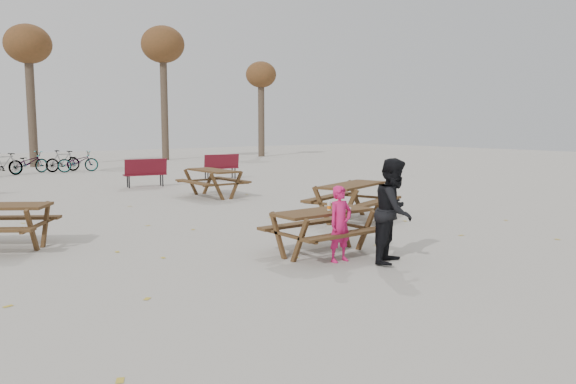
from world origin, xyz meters
TOP-DOWN VIEW (x-y plane):
  - ground at (0.00, 0.00)m, footprint 80.00×80.00m
  - main_picnic_table at (0.00, 0.00)m, footprint 1.80×1.45m
  - food_tray at (0.39, -0.16)m, footprint 0.18×0.11m
  - bread_roll at (0.39, -0.16)m, footprint 0.14×0.06m
  - soda_bottle at (0.08, -0.08)m, footprint 0.07×0.07m
  - child at (-0.12, -0.58)m, footprint 0.46×0.30m
  - adult at (0.54, -1.15)m, footprint 1.04×0.96m
  - picnic_table_east at (2.82, 2.19)m, footprint 2.43×2.19m
  - picnic_table_far at (2.36, 7.96)m, footprint 1.59×1.98m
  - park_bench_row at (-0.44, 12.21)m, footprint 12.27×2.00m
  - bicycle_row at (-1.27, 20.05)m, footprint 8.89×2.62m
  - tree_row at (0.90, 25.15)m, footprint 32.17×3.52m
  - fallen_leaves at (0.50, 2.50)m, footprint 11.00×11.00m

SIDE VIEW (x-z plane):
  - ground at x=0.00m, z-range 0.00..0.00m
  - fallen_leaves at x=0.50m, z-range 0.00..0.01m
  - picnic_table_far at x=2.36m, z-range 0.00..0.85m
  - picnic_table_east at x=2.82m, z-range 0.00..0.87m
  - bicycle_row at x=-1.27m, z-range -0.03..1.02m
  - park_bench_row at x=-0.44m, z-range 0.00..1.03m
  - main_picnic_table at x=0.00m, z-range 0.20..0.97m
  - child at x=-0.12m, z-range 0.00..1.26m
  - food_tray at x=0.39m, z-range 0.78..0.81m
  - bread_roll at x=0.39m, z-range 0.81..0.86m
  - soda_bottle at x=0.08m, z-range 0.76..0.93m
  - adult at x=0.54m, z-range 0.00..1.72m
  - tree_row at x=0.90m, z-range 2.06..10.32m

